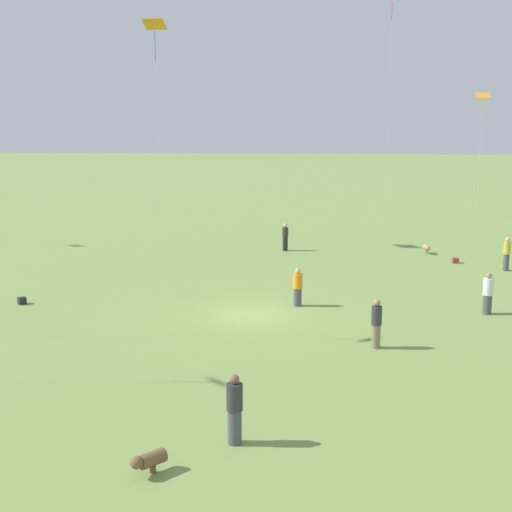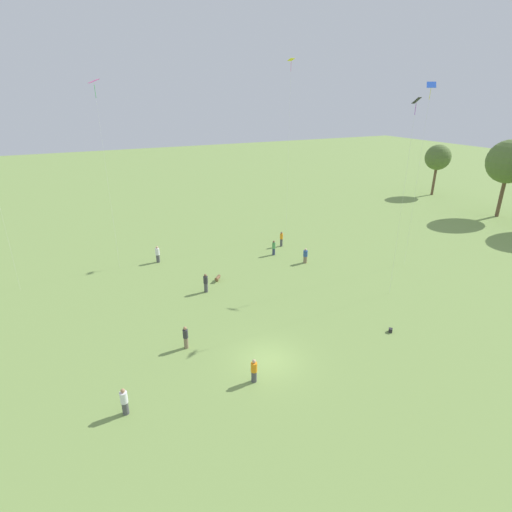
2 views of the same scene
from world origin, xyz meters
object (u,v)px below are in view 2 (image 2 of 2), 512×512
(person_4, at_px, (124,402))
(kite_6, at_px, (95,93))
(person_0, at_px, (206,283))
(kite_2, at_px, (429,99))
(dog_1, at_px, (218,278))
(picnic_bag_0, at_px, (390,330))
(kite_7, at_px, (414,120))
(person_8, at_px, (158,254))
(person_1, at_px, (305,256))
(person_2, at_px, (281,239))
(kite_8, at_px, (291,82))
(person_3, at_px, (254,371))
(person_9, at_px, (186,337))
(person_5, at_px, (274,248))

(person_4, height_order, kite_6, kite_6)
(person_0, distance_m, kite_2, 26.43)
(dog_1, bearing_deg, picnic_bag_0, -15.40)
(picnic_bag_0, bearing_deg, kite_7, 137.60)
(person_4, distance_m, person_8, 22.14)
(person_1, height_order, person_4, person_4)
(person_4, height_order, kite_2, kite_2)
(person_1, bearing_deg, person_0, 119.22)
(person_2, distance_m, person_4, 28.71)
(person_0, distance_m, person_4, 15.22)
(kite_8, distance_m, dog_1, 23.26)
(person_3, xyz_separation_m, dog_1, (-14.63, 3.08, -0.45))
(person_4, bearing_deg, person_1, 132.15)
(person_2, height_order, person_4, person_2)
(kite_7, height_order, picnic_bag_0, kite_7)
(person_3, height_order, kite_6, kite_6)
(person_1, xyz_separation_m, person_2, (-5.51, 0.15, 0.11))
(kite_8, bearing_deg, dog_1, 67.13)
(person_0, bearing_deg, person_4, -148.18)
(kite_2, distance_m, kite_8, 15.01)
(person_4, relative_size, person_9, 1.00)
(kite_7, distance_m, dog_1, 21.63)
(person_8, relative_size, kite_2, 0.10)
(kite_2, bearing_deg, person_0, -102.25)
(person_1, distance_m, kite_7, 17.20)
(person_2, relative_size, dog_1, 2.25)
(kite_2, relative_size, kite_6, 0.99)
(person_4, relative_size, kite_2, 0.10)
(kite_6, distance_m, kite_7, 27.05)
(person_5, relative_size, kite_7, 0.10)
(person_3, bearing_deg, kite_2, -165.32)
(person_0, distance_m, person_5, 11.19)
(person_2, relative_size, kite_7, 0.11)
(person_2, height_order, kite_8, kite_8)
(person_1, distance_m, person_5, 3.99)
(person_3, bearing_deg, kite_6, -86.82)
(person_4, bearing_deg, person_2, 141.11)
(person_5, height_order, kite_6, kite_6)
(picnic_bag_0, bearing_deg, person_1, 174.57)
(person_4, distance_m, picnic_bag_0, 19.41)
(person_4, height_order, dog_1, person_4)
(person_2, height_order, kite_7, kite_7)
(person_8, height_order, kite_7, kite_7)
(person_1, height_order, dog_1, person_1)
(picnic_bag_0, bearing_deg, person_0, -139.87)
(kite_2, distance_m, picnic_bag_0, 21.68)
(person_0, relative_size, person_2, 1.00)
(person_0, height_order, picnic_bag_0, person_0)
(person_3, bearing_deg, dog_1, -111.37)
(person_9, bearing_deg, person_8, 169.30)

